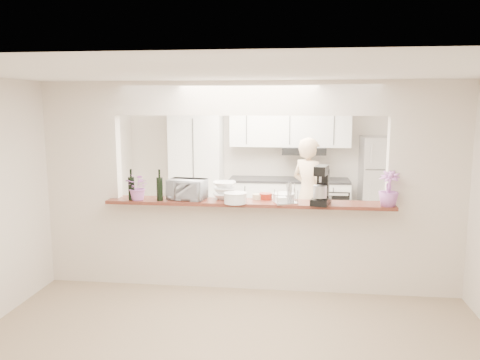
% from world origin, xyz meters
% --- Properties ---
extents(floor, '(6.00, 6.00, 0.00)m').
position_xyz_m(floor, '(0.00, 0.00, 0.00)').
color(floor, tan).
rests_on(floor, ground).
extents(tile_overlay, '(5.00, 2.90, 0.01)m').
position_xyz_m(tile_overlay, '(0.00, 1.55, 0.01)').
color(tile_overlay, silver).
rests_on(tile_overlay, floor).
extents(partition, '(5.00, 0.15, 2.50)m').
position_xyz_m(partition, '(0.00, 0.00, 1.48)').
color(partition, silver).
rests_on(partition, floor).
extents(bar_counter, '(3.40, 0.38, 1.09)m').
position_xyz_m(bar_counter, '(0.00, -0.00, 0.58)').
color(bar_counter, silver).
rests_on(bar_counter, floor).
extents(kitchen_cabinets, '(3.15, 0.62, 2.25)m').
position_xyz_m(kitchen_cabinets, '(-0.19, 2.72, 0.97)').
color(kitchen_cabinets, white).
rests_on(kitchen_cabinets, floor).
extents(refrigerator, '(0.75, 0.70, 1.70)m').
position_xyz_m(refrigerator, '(2.05, 2.65, 0.85)').
color(refrigerator, '#AEAEB3').
rests_on(refrigerator, floor).
extents(flower_left, '(0.35, 0.33, 0.32)m').
position_xyz_m(flower_left, '(-1.31, -0.15, 1.25)').
color(flower_left, '#C669B4').
rests_on(flower_left, bar_counter).
extents(wine_bottle_a, '(0.08, 0.08, 0.38)m').
position_xyz_m(wine_bottle_a, '(-1.05, -0.15, 1.24)').
color(wine_bottle_a, black).
rests_on(wine_bottle_a, bar_counter).
extents(wine_bottle_b, '(0.08, 0.08, 0.38)m').
position_xyz_m(wine_bottle_b, '(-1.40, -0.15, 1.24)').
color(wine_bottle_b, black).
rests_on(wine_bottle_b, bar_counter).
extents(toaster_oven, '(0.48, 0.36, 0.25)m').
position_xyz_m(toaster_oven, '(-0.74, -0.03, 1.21)').
color(toaster_oven, '#B7B6BC').
rests_on(toaster_oven, bar_counter).
extents(serving_bowls, '(0.31, 0.31, 0.21)m').
position_xyz_m(serving_bowls, '(-0.30, 0.05, 1.19)').
color(serving_bowls, white).
rests_on(serving_bowls, bar_counter).
extents(plate_stack_a, '(0.27, 0.27, 0.12)m').
position_xyz_m(plate_stack_a, '(-0.13, -0.19, 1.15)').
color(plate_stack_a, white).
rests_on(plate_stack_a, bar_counter).
extents(plate_stack_b, '(0.26, 0.26, 0.09)m').
position_xyz_m(plate_stack_b, '(0.42, 0.01, 1.14)').
color(plate_stack_b, white).
rests_on(plate_stack_b, bar_counter).
extents(red_bowl, '(0.16, 0.16, 0.07)m').
position_xyz_m(red_bowl, '(0.20, 0.08, 1.13)').
color(red_bowl, maroon).
rests_on(red_bowl, bar_counter).
extents(tan_bowl, '(0.13, 0.13, 0.06)m').
position_xyz_m(tan_bowl, '(0.11, 0.08, 1.12)').
color(tan_bowl, tan).
rests_on(tan_bowl, bar_counter).
extents(utensil_caddy, '(0.29, 0.23, 0.24)m').
position_xyz_m(utensil_caddy, '(0.45, -0.15, 1.19)').
color(utensil_caddy, silver).
rests_on(utensil_caddy, bar_counter).
extents(stand_mixer, '(0.26, 0.34, 0.45)m').
position_xyz_m(stand_mixer, '(0.85, -0.14, 1.29)').
color(stand_mixer, black).
rests_on(stand_mixer, bar_counter).
extents(flower_right, '(0.29, 0.29, 0.40)m').
position_xyz_m(flower_right, '(1.60, -0.15, 1.29)').
color(flower_right, '#B569C4').
rests_on(flower_right, bar_counter).
extents(person, '(0.74, 0.74, 1.73)m').
position_xyz_m(person, '(0.77, 1.68, 0.87)').
color(person, '#D4B08A').
rests_on(person, floor).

